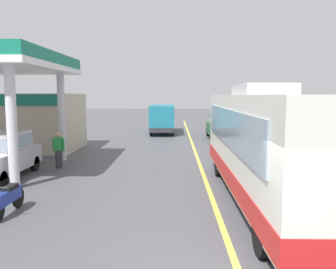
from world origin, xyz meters
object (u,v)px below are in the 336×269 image
object	(u,v)px
coach_bus_main	(269,146)
car_at_pump	(1,153)
pedestrian_near_pump	(59,148)
car_trailing_behind_bus	(220,125)
minibus_opposing_lane	(163,116)
motorcycle_parked_forecourt	(8,198)

from	to	relation	value
coach_bus_main	car_at_pump	size ratio (longest dim) A/B	2.63
pedestrian_near_pump	car_trailing_behind_bus	world-z (taller)	car_trailing_behind_bus
car_at_pump	minibus_opposing_lane	xyz separation A→B (m)	(5.87, 16.74, 0.46)
coach_bus_main	minibus_opposing_lane	bearing A→B (deg)	101.56
pedestrian_near_pump	car_trailing_behind_bus	xyz separation A→B (m)	(8.72, 11.06, 0.08)
minibus_opposing_lane	car_trailing_behind_bus	size ratio (longest dim) A/B	1.46
coach_bus_main	pedestrian_near_pump	xyz separation A→B (m)	(-8.21, 4.72, -0.79)
car_trailing_behind_bus	pedestrian_near_pump	bearing A→B (deg)	-128.26
minibus_opposing_lane	motorcycle_parked_forecourt	size ratio (longest dim) A/B	3.41
coach_bus_main	pedestrian_near_pump	size ratio (longest dim) A/B	6.65
coach_bus_main	motorcycle_parked_forecourt	world-z (taller)	coach_bus_main
car_at_pump	car_trailing_behind_bus	bearing A→B (deg)	51.47
minibus_opposing_lane	motorcycle_parked_forecourt	distance (m)	21.26
motorcycle_parked_forecourt	car_trailing_behind_bus	xyz separation A→B (m)	(8.09, 17.21, 0.57)
coach_bus_main	car_at_pump	xyz separation A→B (m)	(-9.86, 2.76, -0.71)
car_trailing_behind_bus	coach_bus_main	bearing A→B (deg)	-91.83
motorcycle_parked_forecourt	car_at_pump	bearing A→B (deg)	118.45
coach_bus_main	motorcycle_parked_forecourt	xyz separation A→B (m)	(-7.59, -1.43, -1.28)
car_at_pump	minibus_opposing_lane	distance (m)	17.74
car_at_pump	pedestrian_near_pump	size ratio (longest dim) A/B	2.53
coach_bus_main	car_trailing_behind_bus	size ratio (longest dim) A/B	2.63
car_at_pump	motorcycle_parked_forecourt	distance (m)	4.80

